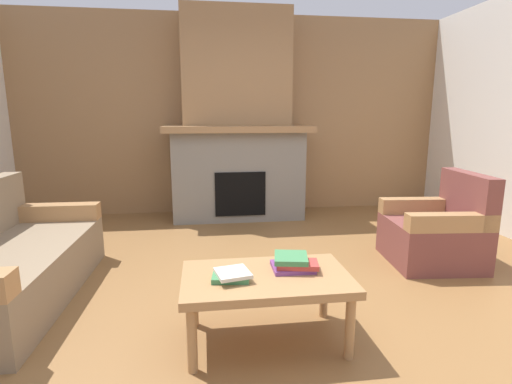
% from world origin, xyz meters
% --- Properties ---
extents(ground, '(9.00, 9.00, 0.00)m').
position_xyz_m(ground, '(0.00, 0.00, 0.00)').
color(ground, brown).
extents(wall_back_wood_panel, '(6.00, 0.12, 2.70)m').
position_xyz_m(wall_back_wood_panel, '(0.00, 3.00, 1.35)').
color(wall_back_wood_panel, '#997047').
rests_on(wall_back_wood_panel, ground).
extents(fireplace, '(1.90, 0.82, 2.70)m').
position_xyz_m(fireplace, '(0.00, 2.62, 1.16)').
color(fireplace, gray).
rests_on(fireplace, ground).
extents(couch, '(0.88, 1.82, 0.85)m').
position_xyz_m(couch, '(-1.94, 0.35, 0.29)').
color(couch, '#847056').
rests_on(couch, ground).
extents(armchair, '(0.83, 0.83, 0.85)m').
position_xyz_m(armchair, '(1.68, 0.64, 0.29)').
color(armchair, brown).
rests_on(armchair, ground).
extents(coffee_table, '(1.00, 0.60, 0.43)m').
position_xyz_m(coffee_table, '(-0.10, -0.43, 0.38)').
color(coffee_table, '#A87A4C').
rests_on(coffee_table, ground).
extents(book_stack_near_edge, '(0.24, 0.22, 0.05)m').
position_xyz_m(book_stack_near_edge, '(-0.31, -0.47, 0.46)').
color(book_stack_near_edge, '#3D7F4C').
rests_on(book_stack_near_edge, coffee_table).
extents(book_stack_center, '(0.29, 0.25, 0.09)m').
position_xyz_m(book_stack_center, '(0.08, -0.37, 0.47)').
color(book_stack_center, '#7A3D84').
rests_on(book_stack_center, coffee_table).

